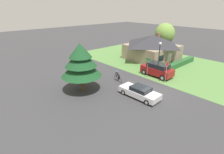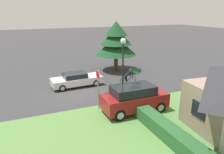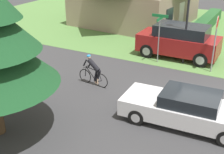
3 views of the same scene
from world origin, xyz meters
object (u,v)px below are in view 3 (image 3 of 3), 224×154
object	(u,v)px
stop_sign	(216,34)
street_name_sign	(159,30)
sedan_left_lane	(186,109)
parked_suv_right	(179,41)
cyclist	(93,71)

from	to	relation	value
stop_sign	street_name_sign	world-z (taller)	stop_sign
stop_sign	street_name_sign	bearing A→B (deg)	-92.59
sedan_left_lane	parked_suv_right	size ratio (longest dim) A/B	1.04
parked_suv_right	sedan_left_lane	bearing A→B (deg)	109.33
sedan_left_lane	cyclist	bearing A→B (deg)	-17.92
stop_sign	sedan_left_lane	bearing A→B (deg)	-0.54
sedan_left_lane	parked_suv_right	distance (m)	7.20
sedan_left_lane	cyclist	xyz separation A→B (m)	(1.28, 4.74, 0.07)
sedan_left_lane	street_name_sign	world-z (taller)	street_name_sign
cyclist	sedan_left_lane	bearing A→B (deg)	171.14
parked_suv_right	street_name_sign	bearing A→B (deg)	59.77
street_name_sign	stop_sign	bearing A→B (deg)	-89.85
sedan_left_lane	parked_suv_right	world-z (taller)	parked_suv_right
parked_suv_right	street_name_sign	xyz separation A→B (m)	(-1.31, 0.76, 0.88)
street_name_sign	cyclist	bearing A→B (deg)	159.20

